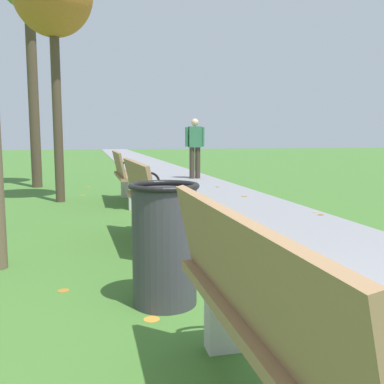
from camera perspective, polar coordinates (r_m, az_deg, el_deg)
name	(u,v)px	position (r m, az deg, el deg)	size (l,w,h in m)	color
paved_walkway	(142,163)	(19.47, -6.61, 3.84)	(2.29, 44.00, 0.02)	gray
park_bench_1	(273,321)	(1.66, 10.58, -16.30)	(0.48, 1.60, 0.90)	#93704C
park_bench_2	(152,200)	(4.61, -5.32, -1.05)	(0.53, 1.62, 0.90)	#93704C
park_bench_3	(127,175)	(7.63, -8.55, 2.18)	(0.49, 1.60, 0.90)	#93704C
pedestrian_walking	(195,145)	(11.86, 0.38, 6.17)	(0.53, 0.23, 1.62)	#3D3328
trash_bin	(164,244)	(2.99, -3.64, -6.78)	(0.48, 0.48, 0.84)	#38383D
scattered_leaves	(215,238)	(4.94, 3.06, -6.05)	(4.56, 10.52, 0.02)	brown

